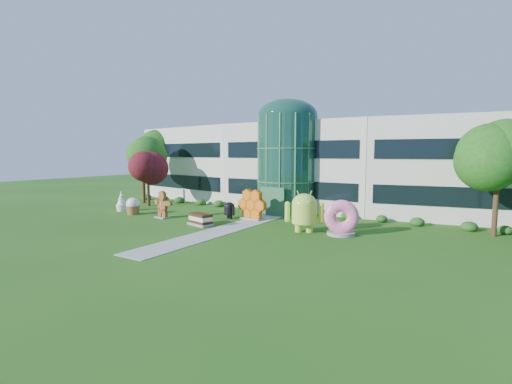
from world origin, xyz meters
The scene contains 14 objects.
ground centered at (0.00, 0.00, 0.00)m, with size 140.00×140.00×0.00m, color #215114.
building centered at (0.00, 18.00, 4.65)m, with size 46.00×15.00×9.30m, color beige, non-canonical shape.
atrium centered at (0.00, 12.00, 4.90)m, with size 6.00×6.00×9.80m, color #194738.
walkway centered at (0.00, 2.00, 0.02)m, with size 2.40×20.00×0.04m, color #9E9E93.
tree_red centered at (-15.50, 7.50, 3.00)m, with size 4.00×4.00×6.00m, color #3F0C14, non-canonical shape.
trees_backdrop centered at (0.00, 13.00, 4.20)m, with size 52.00×8.00×8.40m, color #214C13, non-canonical shape.
android_green centered at (5.66, 3.95, 1.76)m, with size 3.10×2.07×3.51m, color #B6DD46, non-canonical shape.
android_black centered at (-2.67, 5.68, 0.91)m, with size 1.59×1.07×1.81m, color black, non-canonical shape.
donut centered at (8.41, 4.47, 1.33)m, with size 2.57×1.23×2.67m, color pink, non-canonical shape.
gingerbread centered at (-8.17, 2.64, 1.29)m, with size 2.80×1.08×2.59m, color maroon, non-canonical shape.
ice_cream_sandwich centered at (-2.83, 1.76, 0.51)m, with size 2.29×1.14×1.02m, color black, non-canonical shape.
honeycomb centered at (-0.61, 6.35, 1.26)m, with size 3.21×1.14×2.52m, color orange, non-canonical shape.
froyo centered at (-14.96, 3.36, 1.03)m, with size 1.20×1.20×2.05m, color white, non-canonical shape.
cupcake centered at (-12.16, 2.53, 0.84)m, with size 1.40×1.40×1.69m, color white, non-canonical shape.
Camera 1 is at (17.39, -21.70, 6.04)m, focal length 26.00 mm.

